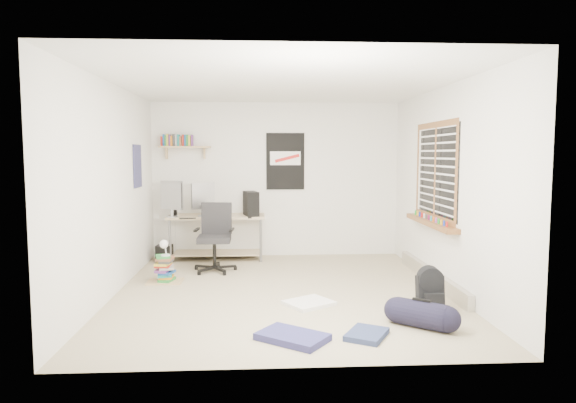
{
  "coord_description": "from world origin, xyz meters",
  "views": [
    {
      "loc": [
        -0.28,
        -6.12,
        1.67
      ],
      "look_at": [
        0.08,
        0.24,
        1.08
      ],
      "focal_mm": 32.0,
      "sensor_mm": 36.0,
      "label": 1
    }
  ],
  "objects": [
    {
      "name": "desk_lamp",
      "position": [
        -1.5,
        0.53,
        0.38
      ],
      "size": [
        0.12,
        0.2,
        0.2
      ],
      "primitive_type": "cube",
      "rotation": [
        0.0,
        0.0,
        0.01
      ],
      "color": "white",
      "rests_on": "book_stack"
    },
    {
      "name": "book_stack",
      "position": [
        -1.52,
        0.55,
        0.15
      ],
      "size": [
        0.48,
        0.42,
        0.3
      ],
      "primitive_type": "cube",
      "rotation": [
        0.0,
        0.0,
        -0.15
      ],
      "color": "olive",
      "rests_on": "floor"
    },
    {
      "name": "jeans_a",
      "position": [
        0.01,
        -1.65,
        0.03
      ],
      "size": [
        0.71,
        0.67,
        0.07
      ],
      "primitive_type": "cube",
      "rotation": [
        0.0,
        0.0,
        -0.64
      ],
      "color": "navy",
      "rests_on": "floor"
    },
    {
      "name": "poster_left_wall",
      "position": [
        -1.99,
        1.2,
        1.5
      ],
      "size": [
        0.02,
        0.42,
        0.6
      ],
      "primitive_type": "cube",
      "color": "navy",
      "rests_on": "left_wall"
    },
    {
      "name": "pc_tower",
      "position": [
        -0.41,
        1.86,
        0.89
      ],
      "size": [
        0.27,
        0.41,
        0.4
      ],
      "primitive_type": "cube",
      "rotation": [
        0.0,
        0.0,
        0.24
      ],
      "color": "black",
      "rests_on": "desk"
    },
    {
      "name": "tshirt",
      "position": [
        0.26,
        -0.58,
        0.02
      ],
      "size": [
        0.63,
        0.6,
        0.04
      ],
      "primitive_type": "cube",
      "rotation": [
        0.0,
        0.0,
        0.57
      ],
      "color": "silver",
      "rests_on": "floor"
    },
    {
      "name": "floor",
      "position": [
        0.0,
        0.0,
        -0.01
      ],
      "size": [
        4.0,
        4.5,
        0.01
      ],
      "primitive_type": "cube",
      "color": "gray",
      "rests_on": "ground"
    },
    {
      "name": "subwoofer",
      "position": [
        -1.75,
        1.81,
        0.14
      ],
      "size": [
        0.25,
        0.25,
        0.25
      ],
      "primitive_type": "cube",
      "rotation": [
        0.0,
        0.0,
        -0.1
      ],
      "color": "black",
      "rests_on": "floor"
    },
    {
      "name": "duffel_bag",
      "position": [
        1.28,
        -1.38,
        0.14
      ],
      "size": [
        0.37,
        0.37,
        0.51
      ],
      "primitive_type": "cylinder",
      "rotation": [
        0.0,
        0.0,
        -0.68
      ],
      "color": "black",
      "rests_on": "floor"
    },
    {
      "name": "keyboard",
      "position": [
        -1.31,
        1.73,
        0.7
      ],
      "size": [
        0.39,
        0.17,
        0.02
      ],
      "primitive_type": "cube",
      "rotation": [
        0.0,
        0.0,
        0.1
      ],
      "color": "black",
      "rests_on": "desk"
    },
    {
      "name": "speaker_left",
      "position": [
        -1.61,
        1.89,
        0.78
      ],
      "size": [
        0.09,
        0.09,
        0.18
      ],
      "primitive_type": "cube",
      "rotation": [
        0.0,
        0.0,
        -0.06
      ],
      "color": "black",
      "rests_on": "desk"
    },
    {
      "name": "wall_shelf",
      "position": [
        -1.45,
        2.14,
        1.78
      ],
      "size": [
        0.8,
        0.22,
        0.24
      ],
      "primitive_type": "cube",
      "color": "tan",
      "rests_on": "back_wall"
    },
    {
      "name": "monitor_right",
      "position": [
        -1.14,
        1.78,
        0.89
      ],
      "size": [
        0.36,
        0.25,
        0.4
      ],
      "primitive_type": "cube",
      "rotation": [
        0.0,
        0.0,
        0.48
      ],
      "color": "#A8A8AD",
      "rests_on": "desk"
    },
    {
      "name": "office_chair",
      "position": [
        -0.92,
        1.13,
        0.49
      ],
      "size": [
        0.69,
        0.69,
        0.98
      ],
      "primitive_type": "cube",
      "rotation": [
        0.0,
        0.0,
        -0.09
      ],
      "color": "black",
      "rests_on": "floor"
    },
    {
      "name": "right_wall",
      "position": [
        2.0,
        0.0,
        1.25
      ],
      "size": [
        0.01,
        4.5,
        2.5
      ],
      "primitive_type": "cube",
      "color": "silver",
      "rests_on": "ground"
    },
    {
      "name": "ceiling",
      "position": [
        0.0,
        0.0,
        2.5
      ],
      "size": [
        4.0,
        4.5,
        0.01
      ],
      "primitive_type": "cube",
      "color": "white",
      "rests_on": "ground"
    },
    {
      "name": "desk",
      "position": [
        -0.95,
        2.0,
        0.36
      ],
      "size": [
        1.64,
        1.15,
        0.69
      ],
      "primitive_type": "cube",
      "rotation": [
        0.0,
        0.0,
        -0.36
      ],
      "color": "tan",
      "rests_on": "floor"
    },
    {
      "name": "poster_back_wall",
      "position": [
        0.15,
        2.23,
        1.55
      ],
      "size": [
        0.62,
        0.03,
        0.92
      ],
      "primitive_type": "cube",
      "color": "black",
      "rests_on": "back_wall"
    },
    {
      "name": "baseboard_heater",
      "position": [
        1.96,
        0.3,
        0.09
      ],
      "size": [
        0.08,
        2.5,
        0.18
      ],
      "primitive_type": "cube",
      "color": "#B7B2A8",
      "rests_on": "floor"
    },
    {
      "name": "backpack",
      "position": [
        1.53,
        -0.88,
        0.2
      ],
      "size": [
        0.29,
        0.24,
        0.36
      ],
      "primitive_type": "cube",
      "rotation": [
        0.0,
        0.0,
        -0.09
      ],
      "color": "black",
      "rests_on": "floor"
    },
    {
      "name": "window",
      "position": [
        1.95,
        0.3,
        1.45
      ],
      "size": [
        0.1,
        1.5,
        1.26
      ],
      "primitive_type": "cube",
      "color": "brown",
      "rests_on": "right_wall"
    },
    {
      "name": "monitor_left",
      "position": [
        -1.61,
        1.73,
        0.91
      ],
      "size": [
        0.39,
        0.29,
        0.44
      ],
      "primitive_type": "cube",
      "rotation": [
        0.0,
        0.0,
        -0.54
      ],
      "color": "#B7B8BD",
      "rests_on": "desk"
    },
    {
      "name": "speaker_right",
      "position": [
        -1.1,
        1.73,
        0.79
      ],
      "size": [
        0.11,
        0.11,
        0.2
      ],
      "primitive_type": "cube",
      "rotation": [
        0.0,
        0.0,
        0.14
      ],
      "color": "black",
      "rests_on": "desk"
    },
    {
      "name": "left_wall",
      "position": [
        -2.0,
        0.0,
        1.25
      ],
      "size": [
        0.01,
        4.5,
        2.5
      ],
      "primitive_type": "cube",
      "color": "silver",
      "rests_on": "ground"
    },
    {
      "name": "jeans_b",
      "position": [
        0.7,
        -1.61,
        0.03
      ],
      "size": [
        0.48,
        0.52,
        0.05
      ],
      "primitive_type": "cube",
      "rotation": [
        0.0,
        0.0,
        1.05
      ],
      "color": "navy",
      "rests_on": "floor"
    },
    {
      "name": "back_wall",
      "position": [
        0.0,
        2.25,
        1.25
      ],
      "size": [
        4.0,
        0.01,
        2.5
      ],
      "primitive_type": "cube",
      "color": "silver",
      "rests_on": "ground"
    }
  ]
}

